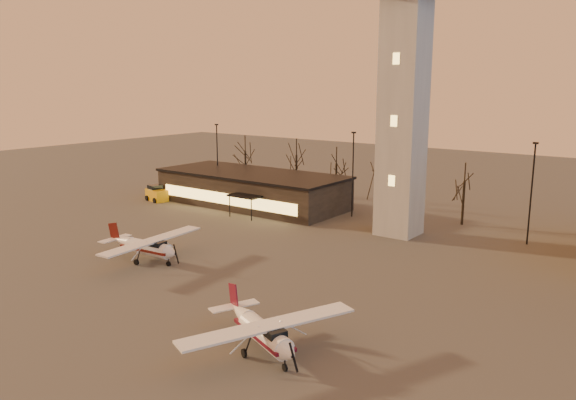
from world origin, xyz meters
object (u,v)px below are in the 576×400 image
(cessna_front, at_px, (266,339))
(control_tower, at_px, (404,76))
(terminal, at_px, (252,189))
(cessna_rear, at_px, (150,251))
(service_cart, at_px, (157,195))

(cessna_front, bearing_deg, control_tower, 124.47)
(control_tower, bearing_deg, terminal, 174.85)
(control_tower, height_order, cessna_rear, control_tower)
(control_tower, distance_m, cessna_front, 33.78)
(terminal, bearing_deg, service_cart, -154.49)
(cessna_front, xyz_separation_m, cessna_rear, (-19.34, 7.50, 0.01))
(terminal, distance_m, cessna_rear, 25.52)
(cessna_rear, bearing_deg, control_tower, 53.93)
(cessna_front, relative_size, service_cart, 2.90)
(terminal, relative_size, service_cart, 6.91)
(terminal, distance_m, service_cart, 13.44)
(service_cart, bearing_deg, control_tower, 19.27)
(cessna_front, relative_size, cessna_rear, 0.95)
(control_tower, distance_m, terminal, 26.24)
(terminal, height_order, cessna_front, terminal)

